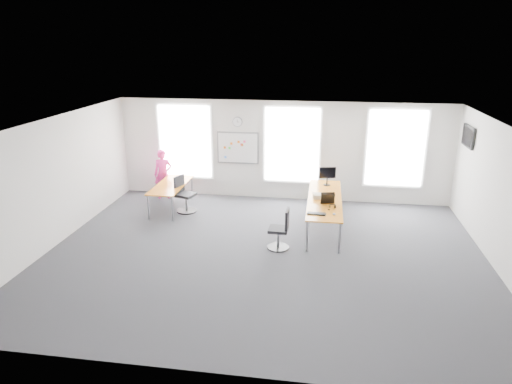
% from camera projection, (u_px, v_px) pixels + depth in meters
% --- Properties ---
extents(floor, '(10.00, 10.00, 0.00)m').
position_uv_depth(floor, '(264.00, 254.00, 10.47)').
color(floor, '#28282E').
rests_on(floor, ground).
extents(ceiling, '(10.00, 10.00, 0.00)m').
position_uv_depth(ceiling, '(265.00, 125.00, 9.52)').
color(ceiling, silver).
rests_on(ceiling, ground).
extents(wall_back, '(10.00, 0.00, 10.00)m').
position_uv_depth(wall_back, '(282.00, 151.00, 13.74)').
color(wall_back, silver).
rests_on(wall_back, ground).
extents(wall_front, '(10.00, 0.00, 10.00)m').
position_uv_depth(wall_front, '(226.00, 285.00, 6.24)').
color(wall_front, silver).
rests_on(wall_front, ground).
extents(wall_left, '(0.00, 10.00, 10.00)m').
position_uv_depth(wall_left, '(54.00, 183.00, 10.70)').
color(wall_left, silver).
rests_on(wall_left, ground).
extents(wall_right, '(0.00, 10.00, 10.00)m').
position_uv_depth(wall_right, '(507.00, 204.00, 9.28)').
color(wall_right, silver).
rests_on(wall_right, ground).
extents(window_left, '(1.60, 0.06, 2.20)m').
position_uv_depth(window_left, '(185.00, 141.00, 14.08)').
color(window_left, silver).
rests_on(window_left, wall_back).
extents(window_mid, '(1.60, 0.06, 2.20)m').
position_uv_depth(window_mid, '(292.00, 145.00, 13.61)').
color(window_mid, silver).
rests_on(window_mid, wall_back).
extents(window_right, '(1.60, 0.06, 2.20)m').
position_uv_depth(window_right, '(396.00, 148.00, 13.18)').
color(window_right, silver).
rests_on(window_right, wall_back).
extents(desk_right, '(0.86, 3.23, 0.79)m').
position_uv_depth(desk_right, '(325.00, 200.00, 11.81)').
color(desk_right, orange).
rests_on(desk_right, ground).
extents(desk_left, '(0.80, 2.00, 0.73)m').
position_uv_depth(desk_left, '(171.00, 186.00, 13.13)').
color(desk_left, orange).
rests_on(desk_left, ground).
extents(chair_right, '(0.52, 0.52, 0.98)m').
position_uv_depth(chair_right, '(281.00, 231.00, 10.66)').
color(chair_right, black).
rests_on(chair_right, ground).
extents(chair_left, '(0.59, 0.59, 1.04)m').
position_uv_depth(chair_left, '(184.00, 196.00, 12.97)').
color(chair_left, black).
rests_on(chair_left, ground).
extents(person, '(0.63, 0.50, 1.52)m').
position_uv_depth(person, '(163.00, 174.00, 14.00)').
color(person, '#D22A7E').
rests_on(person, ground).
extents(whiteboard, '(1.20, 0.03, 0.90)m').
position_uv_depth(whiteboard, '(238.00, 148.00, 13.89)').
color(whiteboard, white).
rests_on(whiteboard, wall_back).
extents(wall_clock, '(0.30, 0.04, 0.30)m').
position_uv_depth(wall_clock, '(237.00, 122.00, 13.64)').
color(wall_clock, gray).
rests_on(wall_clock, wall_back).
extents(tv, '(0.06, 0.90, 0.55)m').
position_uv_depth(tv, '(468.00, 136.00, 11.84)').
color(tv, black).
rests_on(tv, wall_right).
extents(keyboard, '(0.46, 0.21, 0.02)m').
position_uv_depth(keyboard, '(317.00, 214.00, 10.72)').
color(keyboard, black).
rests_on(keyboard, desk_right).
extents(mouse, '(0.08, 0.12, 0.04)m').
position_uv_depth(mouse, '(334.00, 214.00, 10.67)').
color(mouse, black).
rests_on(mouse, desk_right).
extents(lens_cap, '(0.06, 0.06, 0.01)m').
position_uv_depth(lens_cap, '(329.00, 210.00, 11.00)').
color(lens_cap, black).
rests_on(lens_cap, desk_right).
extents(headphones, '(0.16, 0.09, 0.10)m').
position_uv_depth(headphones, '(332.00, 206.00, 11.12)').
color(headphones, black).
rests_on(headphones, desk_right).
extents(laptop_sleeve, '(0.36, 0.26, 0.28)m').
position_uv_depth(laptop_sleeve, '(328.00, 199.00, 11.36)').
color(laptop_sleeve, black).
rests_on(laptop_sleeve, desk_right).
extents(paper_stack, '(0.36, 0.30, 0.11)m').
position_uv_depth(paper_stack, '(320.00, 196.00, 11.79)').
color(paper_stack, beige).
rests_on(paper_stack, desk_right).
extents(monitor, '(0.47, 0.19, 0.53)m').
position_uv_depth(monitor, '(327.00, 174.00, 12.75)').
color(monitor, black).
rests_on(monitor, desk_right).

